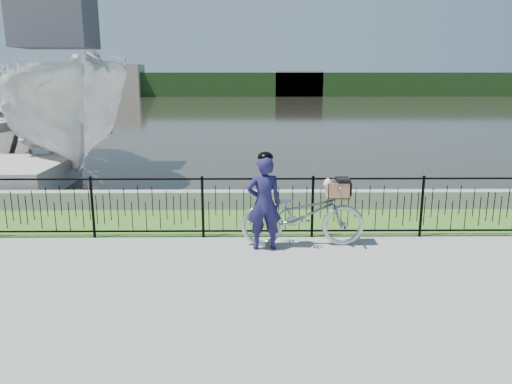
{
  "coord_description": "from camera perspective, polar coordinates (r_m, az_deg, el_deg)",
  "views": [
    {
      "loc": [
        -0.12,
        -7.16,
        2.95
      ],
      "look_at": [
        -0.04,
        1.0,
        1.0
      ],
      "focal_mm": 35.0,
      "sensor_mm": 36.0,
      "label": 1
    }
  ],
  "objects": [
    {
      "name": "boat_near",
      "position": [
        16.56,
        -21.33,
        8.81
      ],
      "size": [
        7.16,
        9.51,
        5.26
      ],
      "color": "beige",
      "rests_on": "water"
    },
    {
      "name": "far_building_right",
      "position": [
        65.96,
        4.86,
        12.24
      ],
      "size": [
        6.0,
        3.0,
        3.2
      ],
      "primitive_type": "cube",
      "color": "gray",
      "rests_on": "ground"
    },
    {
      "name": "cyclist",
      "position": [
        8.42,
        0.91,
        -1.11
      ],
      "size": [
        0.63,
        0.45,
        1.68
      ],
      "color": "#18173F",
      "rests_on": "ground"
    },
    {
      "name": "water",
      "position": [
        40.27,
        -0.41,
        9.26
      ],
      "size": [
        120.0,
        120.0,
        0.0
      ],
      "primitive_type": "plane",
      "color": "black",
      "rests_on": "ground"
    },
    {
      "name": "quay_wall",
      "position": [
        11.1,
        0.05,
        -0.89
      ],
      "size": [
        60.0,
        0.3,
        0.4
      ],
      "primitive_type": "cube",
      "color": "gray",
      "rests_on": "ground"
    },
    {
      "name": "ground",
      "position": [
        7.74,
        0.35,
        -8.95
      ],
      "size": [
        120.0,
        120.0,
        0.0
      ],
      "primitive_type": "plane",
      "color": "gray",
      "rests_on": "ground"
    },
    {
      "name": "bicycle_rig",
      "position": [
        8.71,
        5.41,
        -2.47
      ],
      "size": [
        2.14,
        0.75,
        1.22
      ],
      "color": "#A5ABB1",
      "rests_on": "ground"
    },
    {
      "name": "grass_strip",
      "position": [
        10.19,
        0.11,
        -3.35
      ],
      "size": [
        60.0,
        2.0,
        0.01
      ],
      "primitive_type": "cube",
      "color": "#386820",
      "rests_on": "ground"
    },
    {
      "name": "fence",
      "position": [
        9.08,
        0.19,
        -1.73
      ],
      "size": [
        14.0,
        0.06,
        1.15
      ],
      "primitive_type": null,
      "color": "black",
      "rests_on": "ground"
    },
    {
      "name": "far_treeline",
      "position": [
        67.17,
        -0.48,
        12.22
      ],
      "size": [
        120.0,
        6.0,
        3.0
      ],
      "primitive_type": "cube",
      "color": "#1F3C17",
      "rests_on": "ground"
    },
    {
      "name": "far_building_left",
      "position": [
        67.57,
        -16.29,
        12.13
      ],
      "size": [
        8.0,
        4.0,
        4.0
      ],
      "primitive_type": "cube",
      "color": "gray",
      "rests_on": "ground"
    }
  ]
}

